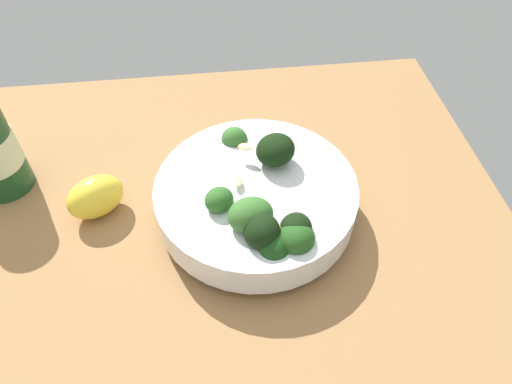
{
  "coord_description": "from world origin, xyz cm",
  "views": [
    {
      "loc": [
        -27.49,
        -1.09,
        41.86
      ],
      "look_at": [
        5.65,
        -5.16,
        4.0
      ],
      "focal_mm": 32.42,
      "sensor_mm": 36.0,
      "label": 1
    }
  ],
  "objects": [
    {
      "name": "ground_plane",
      "position": [
        0.0,
        0.0,
        -1.85
      ],
      "size": [
        69.54,
        69.54,
        3.71
      ],
      "primitive_type": "cube",
      "color": "#996D42"
    },
    {
      "name": "lemon_wedge",
      "position": [
        8.39,
        12.72,
        2.54
      ],
      "size": [
        6.76,
        7.68,
        5.08
      ],
      "primitive_type": "ellipsoid",
      "rotation": [
        0.0,
        0.0,
        2.09
      ],
      "color": "yellow",
      "rests_on": "ground_plane"
    },
    {
      "name": "bowl_of_broccoli",
      "position": [
        5.21,
        -5.24,
        3.52
      ],
      "size": [
        22.07,
        22.07,
        9.14
      ],
      "color": "white",
      "rests_on": "ground_plane"
    }
  ]
}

